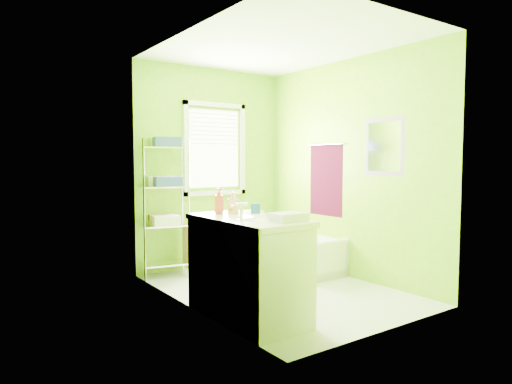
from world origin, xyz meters
TOP-DOWN VIEW (x-y plane):
  - ground at (0.00, 0.00)m, footprint 2.90×2.90m
  - room_envelope at (0.00, 0.00)m, footprint 2.14×2.94m
  - window at (0.05, 1.42)m, footprint 0.92×0.05m
  - door at (-1.04, -1.00)m, footprint 0.09×0.80m
  - right_wall_decor at (1.04, -0.02)m, footprint 0.04×1.48m
  - bathtub at (0.72, 0.63)m, footprint 0.67×1.43m
  - toilet at (0.09, 1.05)m, footprint 0.45×0.78m
  - vanity at (-0.76, -0.54)m, footprint 0.61×1.20m
  - wire_shelf_unit at (-0.73, 1.27)m, footprint 0.61×0.51m

SIDE VIEW (x-z plane):
  - ground at x=0.00m, z-range 0.00..0.00m
  - bathtub at x=0.72m, z-range -0.08..0.38m
  - toilet at x=0.09m, z-range 0.00..0.79m
  - vanity at x=-0.76m, z-range -0.09..1.05m
  - door at x=-1.04m, z-range 0.00..2.00m
  - wire_shelf_unit at x=-0.73m, z-range 0.19..1.86m
  - right_wall_decor at x=1.04m, z-range 0.74..1.91m
  - room_envelope at x=0.00m, z-range 0.24..2.86m
  - window at x=0.05m, z-range 1.00..2.22m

